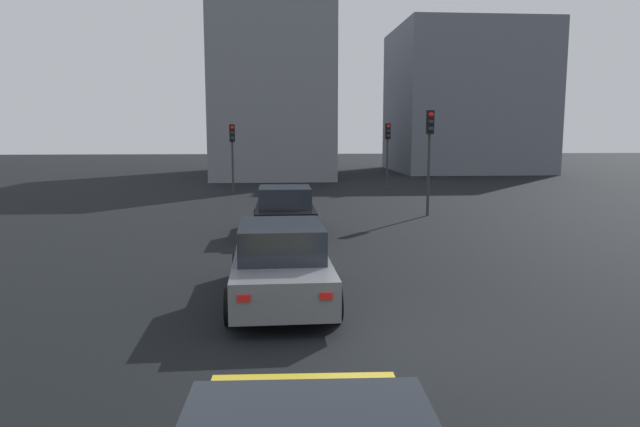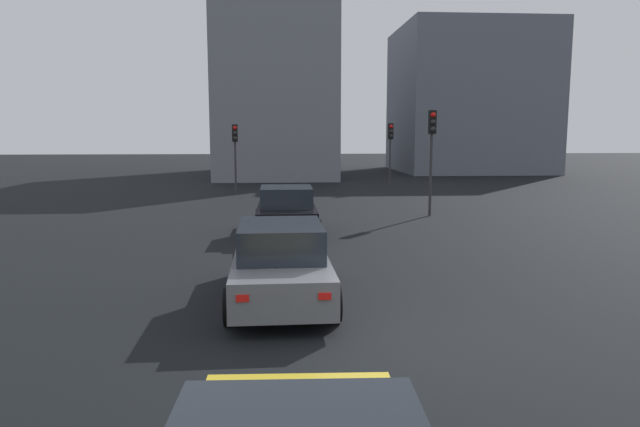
% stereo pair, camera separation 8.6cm
% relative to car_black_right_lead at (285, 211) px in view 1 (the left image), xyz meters
% --- Properties ---
extents(ground_plane, '(160.00, 160.00, 0.20)m').
position_rel_car_black_right_lead_xyz_m(ground_plane, '(-9.87, -1.59, -0.84)').
color(ground_plane, black).
extents(car_black_right_lead, '(4.13, 2.06, 1.53)m').
position_rel_car_black_right_lead_xyz_m(car_black_right_lead, '(0.00, 0.00, 0.00)').
color(car_black_right_lead, black).
rests_on(car_black_right_lead, ground_plane).
extents(car_grey_right_second, '(4.60, 2.05, 1.54)m').
position_rel_car_black_right_lead_xyz_m(car_grey_right_second, '(-7.48, 0.21, 0.00)').
color(car_grey_right_second, slate).
rests_on(car_grey_right_second, ground_plane).
extents(traffic_light_near_left, '(0.32, 0.28, 4.07)m').
position_rel_car_black_right_lead_xyz_m(traffic_light_near_left, '(3.63, -5.64, 2.19)').
color(traffic_light_near_left, '#2D2D30').
rests_on(traffic_light_near_left, ground_plane).
extents(traffic_light_near_right, '(0.33, 0.30, 3.65)m').
position_rel_car_black_right_lead_xyz_m(traffic_light_near_right, '(12.03, 2.48, 1.90)').
color(traffic_light_near_right, '#2D2D30').
rests_on(traffic_light_near_right, ground_plane).
extents(traffic_light_far_left, '(0.32, 0.29, 3.75)m').
position_rel_car_black_right_lead_xyz_m(traffic_light_far_left, '(14.36, -6.11, 1.97)').
color(traffic_light_far_left, '#2D2D30').
rests_on(traffic_light_far_left, ground_plane).
extents(building_facade_left, '(11.62, 11.58, 11.79)m').
position_rel_car_black_right_lead_xyz_m(building_facade_left, '(29.86, -15.59, 5.16)').
color(building_facade_left, slate).
rests_on(building_facade_left, ground_plane).
extents(building_facade_center, '(15.23, 8.39, 12.34)m').
position_rel_car_black_right_lead_xyz_m(building_facade_center, '(26.82, 0.41, 5.43)').
color(building_facade_center, slate).
rests_on(building_facade_center, ground_plane).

